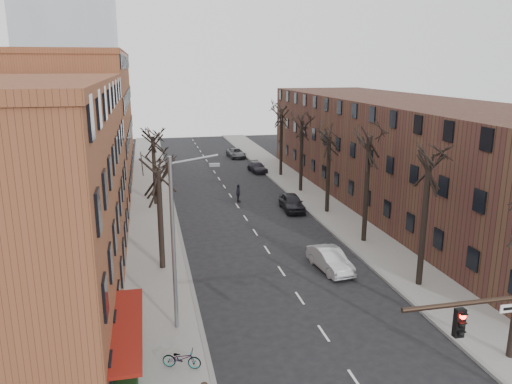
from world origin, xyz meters
TOP-DOWN VIEW (x-y plane):
  - sidewalk_left at (-8.00, 35.00)m, footprint 4.00×90.00m
  - sidewalk_right at (8.00, 35.00)m, footprint 4.00×90.00m
  - building_left_near at (-16.00, 15.00)m, footprint 12.00×26.00m
  - building_left_far at (-16.00, 44.00)m, footprint 12.00×28.00m
  - building_right at (16.00, 30.00)m, footprint 12.00×50.00m
  - awning_left at (-9.40, 6.00)m, footprint 1.20×7.00m
  - hedge at (-9.50, 5.00)m, footprint 0.80×6.00m
  - tree_right_a at (7.60, 4.00)m, footprint 5.20×5.20m
  - tree_right_b at (7.60, 12.00)m, footprint 5.20×5.20m
  - tree_right_c at (7.60, 20.00)m, footprint 5.20×5.20m
  - tree_right_d at (7.60, 28.00)m, footprint 5.20×5.20m
  - tree_right_e at (7.60, 36.00)m, footprint 5.20×5.20m
  - tree_right_f at (7.60, 44.00)m, footprint 5.20×5.20m
  - tree_left_a at (-7.60, 18.00)m, footprint 5.20×5.20m
  - tree_left_b at (-7.60, 34.00)m, footprint 5.20×5.20m
  - streetlight at (-7.03, 10.00)m, footprint 2.45×0.22m
  - silver_sedan at (3.17, 15.51)m, footprint 2.01×4.51m
  - parked_car_near at (4.68, 29.44)m, footprint 1.99×4.56m
  - parked_car_mid at (5.30, 46.78)m, footprint 2.10×4.35m
  - parked_car_far at (4.54, 57.46)m, footprint 2.47×4.85m
  - pedestrian_crossing at (0.35, 33.34)m, footprint 0.83×1.14m
  - bicycle at (-7.22, 6.37)m, footprint 1.84×1.16m

SIDE VIEW (x-z plane):
  - awning_left at x=-9.40m, z-range -0.07..0.07m
  - tree_right_a at x=7.60m, z-range -5.00..5.00m
  - tree_right_b at x=7.60m, z-range -5.40..5.40m
  - tree_right_c at x=7.60m, z-range -5.80..5.80m
  - tree_right_d at x=7.60m, z-range -5.00..5.00m
  - tree_right_e at x=7.60m, z-range -5.40..5.40m
  - tree_right_f at x=7.60m, z-range -5.80..5.80m
  - tree_left_a at x=-7.60m, z-range -4.75..4.75m
  - tree_left_b at x=-7.60m, z-range -4.75..4.75m
  - sidewalk_left at x=-8.00m, z-range 0.00..0.15m
  - sidewalk_right at x=8.00m, z-range 0.00..0.15m
  - bicycle at x=-7.22m, z-range 0.15..1.06m
  - parked_car_mid at x=5.30m, z-range 0.00..1.22m
  - hedge at x=-9.50m, z-range 0.15..1.15m
  - parked_car_far at x=4.54m, z-range 0.00..1.31m
  - silver_sedan at x=3.17m, z-range 0.00..1.44m
  - parked_car_near at x=4.68m, z-range 0.00..1.53m
  - pedestrian_crossing at x=0.35m, z-range 0.00..1.79m
  - building_right at x=16.00m, z-range 0.00..10.00m
  - streetlight at x=-7.03m, z-range 0.50..9.53m
  - building_left_near at x=-16.00m, z-range 0.00..12.00m
  - building_left_far at x=-16.00m, z-range 0.00..14.00m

